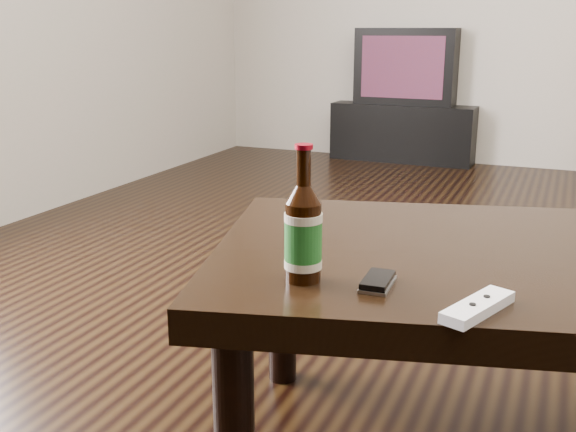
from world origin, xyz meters
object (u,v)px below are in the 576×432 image
at_px(coffee_table, 531,283).
at_px(beer_bottle, 303,234).
at_px(tv, 410,66).
at_px(tv_stand, 407,130).
at_px(remote, 478,307).
at_px(phone, 378,282).

bearing_deg(coffee_table, beer_bottle, -139.56).
bearing_deg(beer_bottle, tv, 100.19).
distance_m(tv_stand, tv, 0.47).
bearing_deg(remote, coffee_table, 100.80).
relative_size(coffee_table, remote, 8.58).
xyz_separation_m(tv_stand, coffee_table, (1.08, -3.55, 0.22)).
bearing_deg(remote, phone, -174.13).
bearing_deg(beer_bottle, remote, -4.52).
distance_m(tv, phone, 3.94).
relative_size(phone, remote, 0.58).
height_order(phone, remote, remote).
height_order(tv_stand, remote, remote).
bearing_deg(tv_stand, remote, -73.93).
height_order(tv, coffee_table, tv).
xyz_separation_m(tv, phone, (0.83, -3.85, -0.18)).
distance_m(coffee_table, phone, 0.40).
relative_size(tv, coffee_table, 0.49).
xyz_separation_m(coffee_table, remote, (-0.07, -0.35, 0.07)).
height_order(tv_stand, tv, tv).
relative_size(tv_stand, remote, 6.01).
bearing_deg(tv_stand, phone, -76.31).
distance_m(tv, coffee_table, 3.72).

